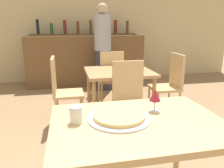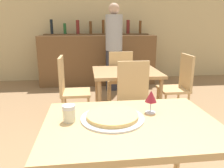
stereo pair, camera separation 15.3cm
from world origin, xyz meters
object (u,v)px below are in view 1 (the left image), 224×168
at_px(chair_far_side_right, 170,81).
at_px(pizza_tray, 119,117).
at_px(wine_glass, 155,96).
at_px(cheese_shaker, 76,115).
at_px(chair_far_side_back, 111,75).
at_px(chair_far_side_front, 130,96).
at_px(person_standing, 103,45).
at_px(chair_far_side_left, 62,87).

distance_m(chair_far_side_right, pizza_tray, 2.05).
relative_size(chair_far_side_right, wine_glass, 5.86).
distance_m(cheese_shaker, wine_glass, 0.56).
height_order(chair_far_side_back, cheese_shaker, chair_far_side_back).
xyz_separation_m(chair_far_side_right, wine_glass, (-0.91, -1.57, 0.34)).
height_order(chair_far_side_front, chair_far_side_right, same).
bearing_deg(person_standing, chair_far_side_front, -90.62).
relative_size(chair_far_side_right, pizza_tray, 2.27).
xyz_separation_m(pizza_tray, wine_glass, (0.28, 0.08, 0.10)).
bearing_deg(chair_far_side_front, cheese_shaker, -121.59).
bearing_deg(pizza_tray, cheese_shaker, -179.96).
height_order(chair_far_side_front, pizza_tray, chair_far_side_front).
distance_m(chair_far_side_back, wine_glass, 2.17).
xyz_separation_m(chair_far_side_back, wine_glass, (-0.12, -2.14, 0.34)).
bearing_deg(wine_glass, cheese_shaker, -171.94).
xyz_separation_m(chair_far_side_back, pizza_tray, (-0.39, -2.22, 0.24)).
bearing_deg(chair_far_side_front, chair_far_side_right, 35.54).
bearing_deg(pizza_tray, wine_glass, 15.76).
bearing_deg(cheese_shaker, pizza_tray, 0.04).
distance_m(chair_far_side_right, wine_glass, 1.85).
relative_size(chair_far_side_back, wine_glass, 5.86).
height_order(chair_far_side_front, cheese_shaker, chair_far_side_front).
xyz_separation_m(chair_far_side_left, pizza_tray, (0.40, -1.65, 0.24)).
height_order(chair_far_side_back, chair_far_side_right, same).
height_order(person_standing, wine_glass, person_standing).
xyz_separation_m(chair_far_side_front, chair_far_side_back, (0.00, 1.13, 0.00)).
bearing_deg(person_standing, wine_glass, -92.61).
bearing_deg(cheese_shaker, chair_far_side_left, 94.34).
bearing_deg(cheese_shaker, chair_far_side_back, 73.25).
bearing_deg(chair_far_side_front, wine_glass, -96.69).
relative_size(chair_far_side_front, wine_glass, 5.86).
bearing_deg(wine_glass, chair_far_side_right, 59.93).
height_order(chair_far_side_right, person_standing, person_standing).
height_order(chair_far_side_back, pizza_tray, chair_far_side_back).
distance_m(chair_far_side_right, person_standing, 1.75).
distance_m(chair_far_side_front, pizza_tray, 1.18).
bearing_deg(chair_far_side_left, chair_far_side_right, -90.00).
relative_size(chair_far_side_left, person_standing, 0.53).
height_order(chair_far_side_back, wine_glass, chair_far_side_back).
xyz_separation_m(chair_far_side_front, cheese_shaker, (-0.67, -1.09, 0.28)).
relative_size(chair_far_side_back, chair_far_side_right, 1.00).
xyz_separation_m(cheese_shaker, person_standing, (0.69, 3.17, 0.15)).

